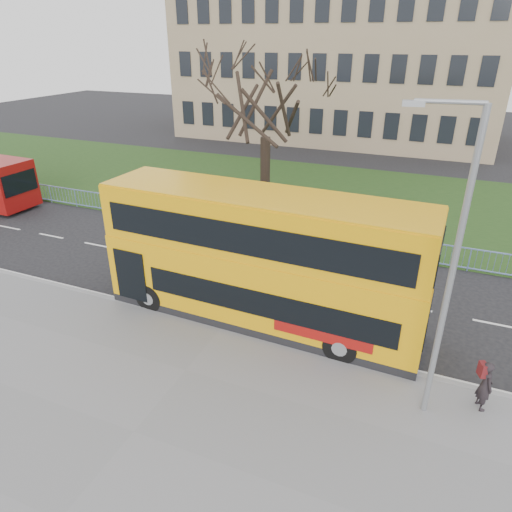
{
  "coord_description": "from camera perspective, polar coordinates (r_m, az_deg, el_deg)",
  "views": [
    {
      "loc": [
        6.28,
        -13.53,
        9.37
      ],
      "look_at": [
        0.2,
        1.0,
        1.78
      ],
      "focal_mm": 32.0,
      "sensor_mm": 36.0,
      "label": 1
    }
  ],
  "objects": [
    {
      "name": "street_lamp",
      "position": [
        11.57,
        22.99,
        -0.98
      ],
      "size": [
        1.71,
        0.4,
        8.11
      ],
      "rotation": [
        0.0,
        0.0,
        0.14
      ],
      "color": "gray",
      "rests_on": "pavement"
    },
    {
      "name": "grass_verge",
      "position": [
        30.01,
        9.56,
        7.27
      ],
      "size": [
        80.0,
        15.4,
        0.08
      ],
      "primitive_type": "cube",
      "color": "#1D3D16",
      "rests_on": "ground"
    },
    {
      "name": "yellow_bus",
      "position": [
        15.69,
        0.63,
        -0.08
      ],
      "size": [
        11.35,
        3.04,
        4.72
      ],
      "rotation": [
        0.0,
        0.0,
        -0.03
      ],
      "color": "#E7A009",
      "rests_on": "ground"
    },
    {
      "name": "bare_tree",
      "position": [
        25.63,
        1.21,
        16.44
      ],
      "size": [
        7.21,
        7.21,
        10.3
      ],
      "primitive_type": null,
      "color": "black",
      "rests_on": "grass_verge"
    },
    {
      "name": "pedestrian",
      "position": [
        14.2,
        26.71,
        -14.26
      ],
      "size": [
        0.55,
        0.65,
        1.51
      ],
      "primitive_type": "imported",
      "rotation": [
        0.0,
        0.0,
        1.98
      ],
      "color": "black",
      "rests_on": "pavement"
    },
    {
      "name": "ground",
      "position": [
        17.61,
        -1.87,
        -6.41
      ],
      "size": [
        120.0,
        120.0,
        0.0
      ],
      "primitive_type": "plane",
      "color": "black",
      "rests_on": "ground"
    },
    {
      "name": "kerb",
      "position": [
        16.41,
        -4.14,
        -8.85
      ],
      "size": [
        80.0,
        0.2,
        0.14
      ],
      "primitive_type": "cube",
      "color": "gray",
      "rests_on": "ground"
    },
    {
      "name": "pavement",
      "position": [
        13.12,
        -14.99,
        -20.61
      ],
      "size": [
        80.0,
        10.5,
        0.12
      ],
      "primitive_type": "cube",
      "color": "slate",
      "rests_on": "ground"
    },
    {
      "name": "guard_railing",
      "position": [
        22.86,
        4.96,
        2.94
      ],
      "size": [
        40.0,
        0.12,
        1.1
      ],
      "primitive_type": null,
      "color": "#708BC8",
      "rests_on": "ground"
    },
    {
      "name": "civic_building",
      "position": [
        49.88,
        10.41,
        22.64
      ],
      "size": [
        30.0,
        15.0,
        14.0
      ],
      "primitive_type": "cube",
      "color": "#8D7859",
      "rests_on": "ground"
    }
  ]
}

